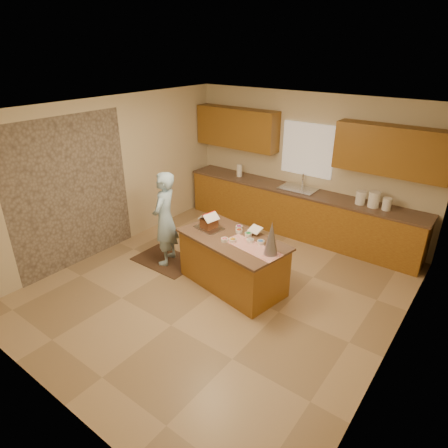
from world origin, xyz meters
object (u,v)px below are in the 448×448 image
(island_base, at_px, (233,263))
(gingerbread_house, at_px, (209,222))
(tinsel_tree, at_px, (271,238))
(boy, at_px, (165,219))

(island_base, distance_m, gingerbread_house, 0.74)
(tinsel_tree, bearing_deg, boy, -179.26)
(island_base, bearing_deg, tinsel_tree, 3.67)
(tinsel_tree, height_order, gingerbread_house, tinsel_tree)
(tinsel_tree, distance_m, boy, 2.04)
(tinsel_tree, bearing_deg, gingerbread_house, 174.18)
(tinsel_tree, xyz_separation_m, gingerbread_house, (-1.20, 0.12, -0.13))
(gingerbread_house, bearing_deg, island_base, -4.92)
(tinsel_tree, height_order, boy, boy)
(island_base, xyz_separation_m, gingerbread_house, (-0.50, 0.04, 0.55))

